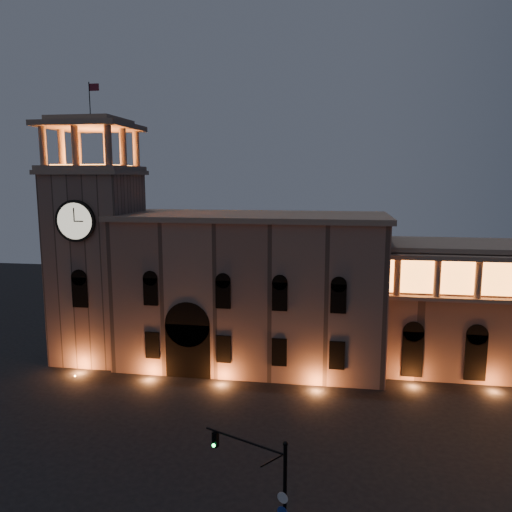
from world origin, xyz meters
name	(u,v)px	position (x,y,z in m)	size (l,w,h in m)	color
ground	(229,467)	(0.00, 0.00, 0.00)	(160.00, 160.00, 0.00)	black
government_building	(251,289)	(-2.08, 21.93, 8.77)	(30.80, 12.80, 17.60)	#8A695A
clock_tower	(97,255)	(-20.50, 20.98, 12.50)	(9.80, 9.80, 32.40)	#8A695A
traffic_light	(270,498)	(4.30, -8.99, 4.08)	(5.24, 2.51, 7.76)	black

